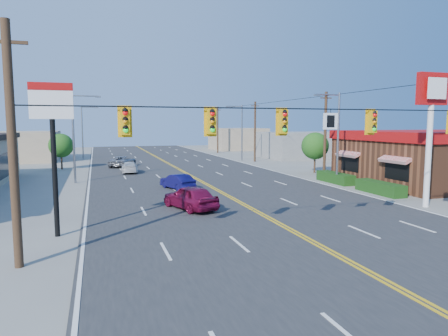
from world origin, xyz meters
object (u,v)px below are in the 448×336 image
object	(u,v)px
pizza_hut_sign	(53,127)
car_magenta	(190,198)
car_white	(130,168)
signal_span	(305,134)
car_silver	(123,162)
car_blue	(177,182)
kfc_pylon	(431,112)
kfc	(436,157)

from	to	relation	value
pizza_hut_sign	car_magenta	size ratio (longest dim) A/B	1.56
car_magenta	car_white	size ratio (longest dim) A/B	1.07
signal_span	car_silver	distance (m)	35.03
car_blue	car_white	world-z (taller)	car_blue
car_magenta	kfc_pylon	bearing A→B (deg)	146.53
kfc_pylon	pizza_hut_sign	xyz separation A→B (m)	(-22.00, 0.00, -0.86)
kfc	pizza_hut_sign	xyz separation A→B (m)	(-30.90, -8.00, 2.80)
signal_span	car_magenta	bearing A→B (deg)	114.39
kfc_pylon	car_white	size ratio (longest dim) A/B	2.08
signal_span	car_white	size ratio (longest dim) A/B	5.95
signal_span	kfc_pylon	xyz separation A→B (m)	(11.12, 4.00, 1.16)
car_silver	signal_span	bearing A→B (deg)	123.17
car_magenta	pizza_hut_sign	bearing A→B (deg)	8.16
kfc_pylon	car_magenta	bearing A→B (deg)	165.55
kfc_pylon	car_blue	xyz separation A→B (m)	(-13.92, 11.53, -5.43)
car_blue	car_white	size ratio (longest dim) A/B	0.91
kfc	car_silver	world-z (taller)	kfc
car_magenta	car_white	world-z (taller)	car_magenta
signal_span	car_blue	size ratio (longest dim) A/B	6.51
kfc_pylon	car_silver	distance (m)	35.15
signal_span	car_blue	world-z (taller)	signal_span
signal_span	car_white	xyz separation A→B (m)	(-5.59, 27.84, -4.29)
pizza_hut_sign	car_magenta	distance (m)	9.38
signal_span	kfc_pylon	size ratio (longest dim) A/B	2.86
signal_span	car_magenta	xyz separation A→B (m)	(-3.53, 7.78, -4.14)
kfc	car_white	xyz separation A→B (m)	(-25.61, 15.84, -1.79)
kfc	car_blue	distance (m)	23.16
car_blue	car_silver	size ratio (longest dim) A/B	0.78
car_blue	car_silver	bearing A→B (deg)	-98.88
car_magenta	car_blue	distance (m)	7.79
kfc	signal_span	bearing A→B (deg)	-149.06
kfc	car_magenta	distance (m)	23.98
car_silver	kfc	bearing A→B (deg)	162.72
signal_span	car_silver	world-z (taller)	signal_span
pizza_hut_sign	car_blue	distance (m)	14.80
pizza_hut_sign	car_silver	distance (m)	31.01
car_magenta	car_silver	xyz separation A→B (m)	(-2.39, 26.50, -0.09)
signal_span	kfc_pylon	world-z (taller)	signal_span
car_magenta	car_blue	world-z (taller)	car_magenta
car_white	car_silver	world-z (taller)	car_silver
car_silver	car_blue	bearing A→B (deg)	122.81
car_blue	car_white	xyz separation A→B (m)	(-2.79, 12.31, -0.02)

